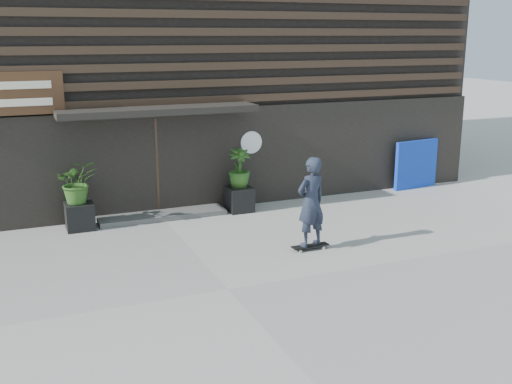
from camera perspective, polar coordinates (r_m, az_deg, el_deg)
name	(u,v)px	position (r m, az deg, el deg)	size (l,w,h in m)	color
ground	(228,289)	(10.59, -2.63, -9.01)	(80.00, 80.00, 0.00)	#9C9994
entrance_step	(162,215)	(14.73, -8.74, -2.11)	(3.00, 0.80, 0.12)	#464644
planter_pot_left	(80,216)	(14.17, -16.05, -2.17)	(0.60, 0.60, 0.60)	black
bamboo_left	(77,182)	(13.98, -16.27, 0.90)	(0.86, 0.75, 0.96)	#2D591E
planter_pot_right	(240,199)	(15.02, -1.54, -0.66)	(0.60, 0.60, 0.60)	black
bamboo_right	(239,168)	(14.84, -1.56, 2.24)	(0.54, 0.54, 0.96)	#2D591E
blue_tarp	(416,164)	(17.79, 14.64, 2.50)	(1.44, 0.12, 1.35)	#0D2FB2
building	(113,42)	(19.39, -13.13, 13.41)	(18.00, 11.00, 8.00)	black
skateboarder	(311,202)	(12.17, 5.14, -0.95)	(0.78, 0.58, 1.91)	black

